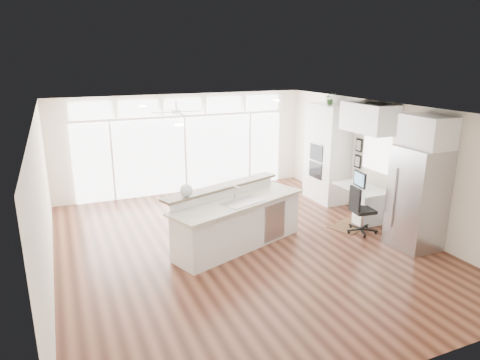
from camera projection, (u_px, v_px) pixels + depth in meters
name	position (u px, v px, depth m)	size (l,w,h in m)	color
floor	(243.00, 246.00, 8.57)	(7.00, 8.00, 0.02)	#401E13
ceiling	(243.00, 110.00, 7.82)	(7.00, 8.00, 0.02)	white
wall_back	(184.00, 144.00, 11.72)	(7.00, 0.04, 2.70)	white
wall_front	(391.00, 274.00, 4.67)	(7.00, 0.04, 2.70)	white
wall_left	(44.00, 205.00, 6.85)	(0.04, 8.00, 2.70)	white
wall_right	(386.00, 164.00, 9.53)	(0.04, 8.00, 2.70)	white
glass_wall	(185.00, 155.00, 11.75)	(5.80, 0.06, 2.08)	silver
transom_row	(183.00, 106.00, 11.38)	(5.90, 0.06, 0.40)	silver
desk_window	(376.00, 152.00, 9.73)	(0.04, 0.85, 0.85)	silver
ceiling_fan	(176.00, 108.00, 10.16)	(1.16, 1.16, 0.32)	white
recessed_lights	(239.00, 110.00, 8.00)	(3.40, 3.00, 0.02)	beige
oven_cabinet	(327.00, 153.00, 11.02)	(0.64, 1.20, 2.50)	white
desk_nook	(361.00, 203.00, 9.92)	(0.72, 1.30, 0.76)	white
upper_cabinets	(369.00, 118.00, 9.39)	(0.64, 1.30, 0.64)	white
refrigerator	(417.00, 198.00, 8.29)	(0.76, 0.90, 2.00)	#AAAAAF
fridge_cabinet	(428.00, 132.00, 7.95)	(0.64, 0.90, 0.60)	white
framed_photos	(358.00, 153.00, 10.31)	(0.06, 0.22, 0.80)	black
kitchen_island	(239.00, 219.00, 8.39)	(2.92, 1.10, 1.16)	white
rug	(349.00, 226.00, 9.55)	(0.87, 0.63, 0.01)	#382212
office_chair	(363.00, 210.00, 9.07)	(0.53, 0.49, 1.02)	black
fishbowl	(186.00, 190.00, 7.84)	(0.24, 0.24, 0.24)	white
monitor	(360.00, 179.00, 9.73)	(0.08, 0.48, 0.40)	black
keyboard	(353.00, 188.00, 9.72)	(0.11, 0.30, 0.01)	silver
potted_plant	(330.00, 100.00, 10.64)	(0.26, 0.29, 0.22)	#326129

